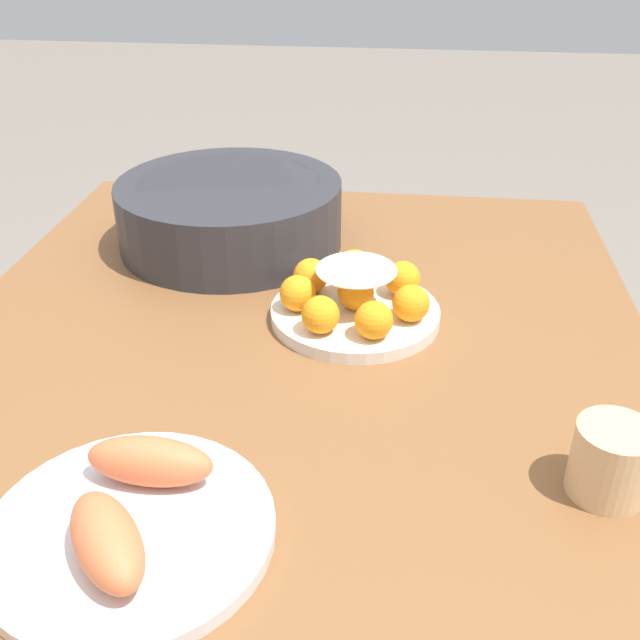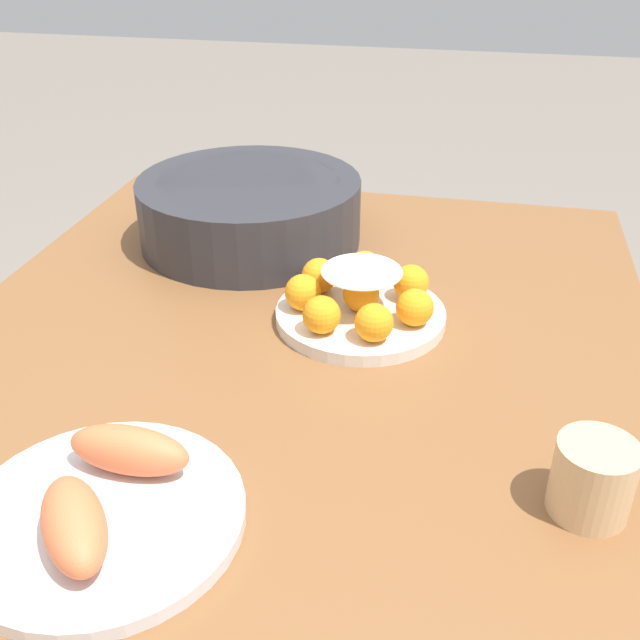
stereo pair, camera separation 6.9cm
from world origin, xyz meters
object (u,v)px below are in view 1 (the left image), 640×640
Objects in this scene: seafood_platter at (130,520)px; cup_near at (611,461)px; cake_plate at (354,300)px; dining_table at (282,457)px; serving_bowl at (230,211)px.

seafood_platter is 3.47× the size of cup_near.
cake_plate is 0.38m from cup_near.
seafood_platter is at bearing 157.85° from cake_plate.
dining_table is at bearing 155.31° from cake_plate.
cup_near is (-0.28, -0.25, 0.01)m from cake_plate.
serving_bowl is 0.60m from seafood_platter.
seafood_platter is at bearing -175.45° from serving_bowl.
seafood_platter reaches higher than dining_table.
cake_plate is (0.15, -0.07, 0.13)m from dining_table.
seafood_platter is at bearing 159.55° from dining_table.
dining_table is 4.93× the size of seafood_platter.
seafood_platter is (-0.38, 0.16, -0.01)m from cake_plate.
serving_bowl is 0.67m from cup_near.
serving_bowl is 4.74× the size of cup_near.
serving_bowl reaches higher than seafood_platter.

